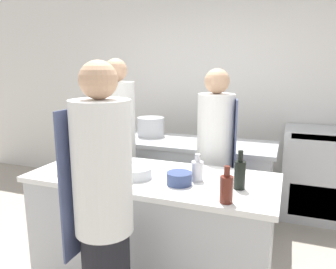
% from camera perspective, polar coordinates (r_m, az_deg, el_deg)
% --- Properties ---
extents(wall_back, '(8.00, 0.06, 2.80)m').
position_cam_1_polar(wall_back, '(4.44, 8.18, 7.40)').
color(wall_back, silver).
rests_on(wall_back, ground_plane).
extents(prep_counter, '(1.88, 0.79, 0.92)m').
position_cam_1_polar(prep_counter, '(2.71, -2.71, -16.24)').
color(prep_counter, '#B7BABC').
rests_on(prep_counter, ground_plane).
extents(pass_counter, '(2.18, 0.70, 0.92)m').
position_cam_1_polar(pass_counter, '(3.81, 1.47, -7.70)').
color(pass_counter, '#B7BABC').
rests_on(pass_counter, ground_plane).
extents(oven_range, '(0.95, 0.61, 1.04)m').
position_cam_1_polar(oven_range, '(4.18, 25.80, -6.29)').
color(oven_range, '#B7BABC').
rests_on(oven_range, ground_plane).
extents(chef_at_prep_near, '(0.34, 0.33, 1.77)m').
position_cam_1_polar(chef_at_prep_near, '(1.96, -11.13, -13.89)').
color(chef_at_prep_near, black).
rests_on(chef_at_prep_near, ground_plane).
extents(chef_at_stove, '(0.38, 0.36, 1.72)m').
position_cam_1_polar(chef_at_stove, '(3.08, 8.19, -4.66)').
color(chef_at_stove, black).
rests_on(chef_at_stove, ground_plane).
extents(chef_at_pass_far, '(0.37, 0.36, 1.81)m').
position_cam_1_polar(chef_at_pass_far, '(3.35, -8.70, -2.53)').
color(chef_at_pass_far, black).
rests_on(chef_at_pass_far, ground_plane).
extents(bottle_olive_oil, '(0.08, 0.08, 0.27)m').
position_cam_1_polar(bottle_olive_oil, '(2.28, 12.38, -6.70)').
color(bottle_olive_oil, black).
rests_on(bottle_olive_oil, prep_counter).
extents(bottle_vinegar, '(0.07, 0.07, 0.23)m').
position_cam_1_polar(bottle_vinegar, '(2.78, -7.88, -3.47)').
color(bottle_vinegar, '#B2A84C').
rests_on(bottle_vinegar, prep_counter).
extents(bottle_wine, '(0.08, 0.08, 0.23)m').
position_cam_1_polar(bottle_wine, '(2.78, -10.66, -3.56)').
color(bottle_wine, '#2D5175').
rests_on(bottle_wine, prep_counter).
extents(bottle_cooking_oil, '(0.09, 0.09, 0.20)m').
position_cam_1_polar(bottle_cooking_oil, '(2.40, 5.13, -6.21)').
color(bottle_cooking_oil, silver).
rests_on(bottle_cooking_oil, prep_counter).
extents(bottle_sauce, '(0.08, 0.08, 0.23)m').
position_cam_1_polar(bottle_sauce, '(2.05, 10.14, -9.20)').
color(bottle_sauce, '#5B2319').
rests_on(bottle_sauce, prep_counter).
extents(bowl_mixing_large, '(0.18, 0.18, 0.09)m').
position_cam_1_polar(bowl_mixing_large, '(2.33, 1.95, -7.64)').
color(bowl_mixing_large, navy).
rests_on(bowl_mixing_large, prep_counter).
extents(bowl_prep_small, '(0.22, 0.22, 0.08)m').
position_cam_1_polar(bowl_prep_small, '(2.47, -5.45, -6.66)').
color(bowl_prep_small, '#B7BABC').
rests_on(bowl_prep_small, prep_counter).
extents(cup, '(0.10, 0.10, 0.08)m').
position_cam_1_polar(cup, '(2.68, -5.85, -5.16)').
color(cup, white).
rests_on(cup, prep_counter).
extents(cutting_board, '(0.30, 0.28, 0.01)m').
position_cam_1_polar(cutting_board, '(2.64, -14.33, -6.49)').
color(cutting_board, tan).
rests_on(cutting_board, prep_counter).
extents(stockpot, '(0.32, 0.32, 0.22)m').
position_cam_1_polar(stockpot, '(3.90, -3.03, 1.37)').
color(stockpot, '#B7BABC').
rests_on(stockpot, pass_counter).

